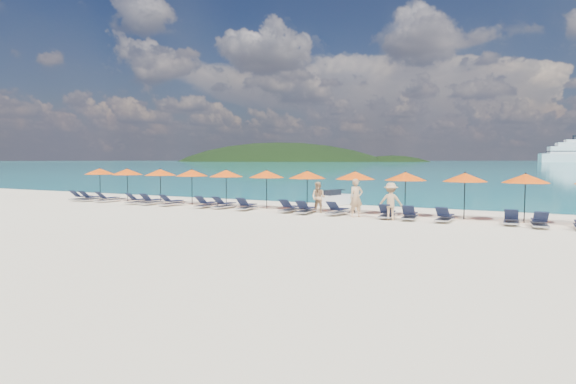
% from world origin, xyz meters
% --- Properties ---
extents(ground, '(1400.00, 1400.00, 0.00)m').
position_xyz_m(ground, '(0.00, 0.00, 0.00)').
color(ground, beige).
extents(sea, '(1600.00, 1300.00, 0.01)m').
position_xyz_m(sea, '(0.00, 660.00, 0.01)').
color(sea, '#1FA9B2').
rests_on(sea, ground).
extents(headland_main, '(374.00, 242.00, 126.50)m').
position_xyz_m(headland_main, '(-300.00, 540.00, -38.00)').
color(headland_main, black).
rests_on(headland_main, ground).
extents(headland_small, '(162.00, 126.00, 85.50)m').
position_xyz_m(headland_small, '(-150.00, 560.00, -35.00)').
color(headland_small, black).
rests_on(headland_small, ground).
extents(jetski, '(1.64, 2.83, 0.95)m').
position_xyz_m(jetski, '(0.01, 9.23, 0.39)').
color(jetski, white).
rests_on(jetski, ground).
extents(beachgoer_a, '(0.82, 0.81, 1.91)m').
position_xyz_m(beachgoer_a, '(3.37, 3.87, 0.96)').
color(beachgoer_a, tan).
rests_on(beachgoer_a, ground).
extents(beachgoer_b, '(0.83, 0.50, 1.67)m').
position_xyz_m(beachgoer_b, '(0.95, 4.68, 0.83)').
color(beachgoer_b, tan).
rests_on(beachgoer_b, ground).
extents(beachgoer_c, '(1.24, 0.78, 1.78)m').
position_xyz_m(beachgoer_c, '(5.21, 3.52, 0.89)').
color(beachgoer_c, tan).
rests_on(beachgoer_c, ground).
extents(umbrella_0, '(2.10, 2.10, 2.28)m').
position_xyz_m(umbrella_0, '(-16.37, 5.29, 2.02)').
color(umbrella_0, black).
rests_on(umbrella_0, ground).
extents(umbrella_1, '(2.10, 2.10, 2.28)m').
position_xyz_m(umbrella_1, '(-13.75, 5.35, 2.02)').
color(umbrella_1, black).
rests_on(umbrella_1, ground).
extents(umbrella_2, '(2.10, 2.10, 2.28)m').
position_xyz_m(umbrella_2, '(-10.81, 5.40, 2.02)').
color(umbrella_2, black).
rests_on(umbrella_2, ground).
extents(umbrella_3, '(2.10, 2.10, 2.28)m').
position_xyz_m(umbrella_3, '(-8.08, 5.29, 2.02)').
color(umbrella_3, black).
rests_on(umbrella_3, ground).
extents(umbrella_4, '(2.10, 2.10, 2.28)m').
position_xyz_m(umbrella_4, '(-5.44, 5.28, 2.02)').
color(umbrella_4, black).
rests_on(umbrella_4, ground).
extents(umbrella_5, '(2.10, 2.10, 2.28)m').
position_xyz_m(umbrella_5, '(-2.68, 5.41, 2.02)').
color(umbrella_5, black).
rests_on(umbrella_5, ground).
extents(umbrella_6, '(2.10, 2.10, 2.28)m').
position_xyz_m(umbrella_6, '(-0.03, 5.35, 2.02)').
color(umbrella_6, black).
rests_on(umbrella_6, ground).
extents(umbrella_7, '(2.10, 2.10, 2.28)m').
position_xyz_m(umbrella_7, '(2.74, 5.43, 2.02)').
color(umbrella_7, black).
rests_on(umbrella_7, ground).
extents(umbrella_8, '(2.10, 2.10, 2.28)m').
position_xyz_m(umbrella_8, '(5.42, 5.41, 2.02)').
color(umbrella_8, black).
rests_on(umbrella_8, ground).
extents(umbrella_9, '(2.10, 2.10, 2.28)m').
position_xyz_m(umbrella_9, '(8.25, 5.44, 2.02)').
color(umbrella_9, black).
rests_on(umbrella_9, ground).
extents(umbrella_10, '(2.10, 2.10, 2.28)m').
position_xyz_m(umbrella_10, '(10.84, 5.38, 2.02)').
color(umbrella_10, black).
rests_on(umbrella_10, ground).
extents(lounger_0, '(0.65, 1.71, 0.66)m').
position_xyz_m(lounger_0, '(-16.85, 4.06, 0.24)').
color(lounger_0, silver).
rests_on(lounger_0, ground).
extents(lounger_1, '(0.62, 1.70, 0.66)m').
position_xyz_m(lounger_1, '(-15.84, 4.01, 0.24)').
color(lounger_1, silver).
rests_on(lounger_1, ground).
extents(lounger_2, '(0.79, 1.75, 0.66)m').
position_xyz_m(lounger_2, '(-14.23, 4.01, 0.24)').
color(lounger_2, silver).
rests_on(lounger_2, ground).
extents(lounger_3, '(0.78, 1.75, 0.66)m').
position_xyz_m(lounger_3, '(-11.43, 3.97, 0.24)').
color(lounger_3, silver).
rests_on(lounger_3, ground).
extents(lounger_4, '(0.74, 1.74, 0.66)m').
position_xyz_m(lounger_4, '(-10.36, 4.04, 0.24)').
color(lounger_4, silver).
rests_on(lounger_4, ground).
extents(lounger_5, '(0.72, 1.73, 0.66)m').
position_xyz_m(lounger_5, '(-8.72, 4.06, 0.24)').
color(lounger_5, silver).
rests_on(lounger_5, ground).
extents(lounger_6, '(0.65, 1.71, 0.66)m').
position_xyz_m(lounger_6, '(-6.07, 4.12, 0.24)').
color(lounger_6, silver).
rests_on(lounger_6, ground).
extents(lounger_7, '(0.73, 1.74, 0.66)m').
position_xyz_m(lounger_7, '(-4.85, 4.20, 0.24)').
color(lounger_7, silver).
rests_on(lounger_7, ground).
extents(lounger_8, '(0.78, 1.75, 0.66)m').
position_xyz_m(lounger_8, '(-3.23, 4.10, 0.24)').
color(lounger_8, silver).
rests_on(lounger_8, ground).
extents(lounger_9, '(0.68, 1.72, 0.66)m').
position_xyz_m(lounger_9, '(-0.52, 4.24, 0.24)').
color(lounger_9, silver).
rests_on(lounger_9, ground).
extents(lounger_10, '(0.73, 1.74, 0.66)m').
position_xyz_m(lounger_10, '(0.53, 4.00, 0.24)').
color(lounger_10, silver).
rests_on(lounger_10, ground).
extents(lounger_11, '(0.77, 1.75, 0.66)m').
position_xyz_m(lounger_11, '(2.25, 4.21, 0.24)').
color(lounger_11, silver).
rests_on(lounger_11, ground).
extents(lounger_12, '(0.78, 1.75, 0.66)m').
position_xyz_m(lounger_12, '(4.90, 4.05, 0.24)').
color(lounger_12, silver).
rests_on(lounger_12, ground).
extents(lounger_13, '(0.79, 1.75, 0.66)m').
position_xyz_m(lounger_13, '(6.02, 3.97, 0.24)').
color(lounger_13, silver).
rests_on(lounger_13, ground).
extents(lounger_14, '(0.67, 1.72, 0.66)m').
position_xyz_m(lounger_14, '(7.61, 3.96, 0.24)').
color(lounger_14, silver).
rests_on(lounger_14, ground).
extents(lounger_15, '(0.68, 1.72, 0.66)m').
position_xyz_m(lounger_15, '(10.37, 4.34, 0.24)').
color(lounger_15, silver).
rests_on(lounger_15, ground).
extents(lounger_16, '(0.78, 1.75, 0.66)m').
position_xyz_m(lounger_16, '(11.46, 3.95, 0.24)').
color(lounger_16, silver).
rests_on(lounger_16, ground).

